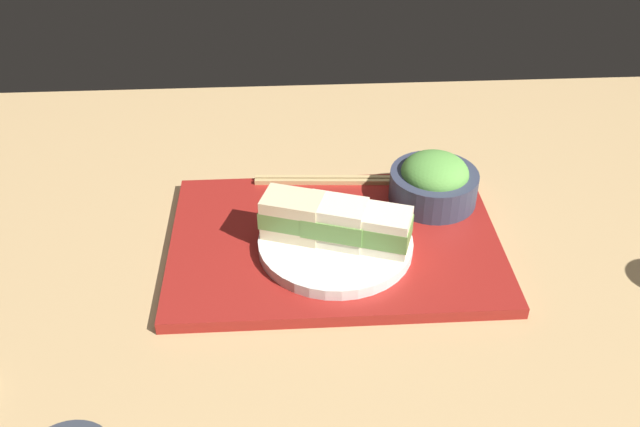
{
  "coord_description": "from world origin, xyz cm",
  "views": [
    {
      "loc": [
        1.97,
        73.61,
        58.42
      ],
      "look_at": [
        -2.35,
        -0.24,
        5.0
      ],
      "focal_mm": 38.77,
      "sensor_mm": 36.0,
      "label": 1
    }
  ],
  "objects_px": {
    "sandwich_near": "(380,229)",
    "salad_bowl": "(434,181)",
    "chopsticks_pair": "(329,180)",
    "sandwich_middle": "(336,222)",
    "sandwich_far": "(293,215)",
    "sandwich_plate": "(335,244)"
  },
  "relations": [
    {
      "from": "sandwich_plate",
      "to": "sandwich_near",
      "type": "relative_size",
      "value": 2.25
    },
    {
      "from": "sandwich_near",
      "to": "sandwich_middle",
      "type": "distance_m",
      "value": 0.06
    },
    {
      "from": "sandwich_near",
      "to": "sandwich_middle",
      "type": "height_order",
      "value": "sandwich_middle"
    },
    {
      "from": "sandwich_near",
      "to": "sandwich_plate",
      "type": "bearing_deg",
      "value": -17.19
    },
    {
      "from": "sandwich_plate",
      "to": "sandwich_middle",
      "type": "relative_size",
      "value": 2.19
    },
    {
      "from": "sandwich_middle",
      "to": "chopsticks_pair",
      "type": "relative_size",
      "value": 0.41
    },
    {
      "from": "sandwich_near",
      "to": "salad_bowl",
      "type": "height_order",
      "value": "salad_bowl"
    },
    {
      "from": "sandwich_near",
      "to": "salad_bowl",
      "type": "bearing_deg",
      "value": -127.73
    },
    {
      "from": "chopsticks_pair",
      "to": "sandwich_middle",
      "type": "bearing_deg",
      "value": 89.02
    },
    {
      "from": "sandwich_middle",
      "to": "sandwich_far",
      "type": "bearing_deg",
      "value": -17.19
    },
    {
      "from": "chopsticks_pair",
      "to": "salad_bowl",
      "type": "bearing_deg",
      "value": 159.05
    },
    {
      "from": "sandwich_middle",
      "to": "chopsticks_pair",
      "type": "xyz_separation_m",
      "value": [
        -0.0,
        -0.16,
        -0.04
      ]
    },
    {
      "from": "sandwich_near",
      "to": "sandwich_middle",
      "type": "relative_size",
      "value": 0.97
    },
    {
      "from": "sandwich_far",
      "to": "chopsticks_pair",
      "type": "relative_size",
      "value": 0.41
    },
    {
      "from": "sandwich_middle",
      "to": "salad_bowl",
      "type": "bearing_deg",
      "value": -144.95
    },
    {
      "from": "sandwich_middle",
      "to": "chopsticks_pair",
      "type": "height_order",
      "value": "sandwich_middle"
    },
    {
      "from": "sandwich_near",
      "to": "sandwich_far",
      "type": "bearing_deg",
      "value": -17.19
    },
    {
      "from": "sandwich_plate",
      "to": "chopsticks_pair",
      "type": "bearing_deg",
      "value": -90.98
    },
    {
      "from": "sandwich_near",
      "to": "sandwich_middle",
      "type": "bearing_deg",
      "value": -17.19
    },
    {
      "from": "sandwich_plate",
      "to": "sandwich_far",
      "type": "relative_size",
      "value": 2.22
    },
    {
      "from": "sandwich_near",
      "to": "sandwich_middle",
      "type": "xyz_separation_m",
      "value": [
        0.05,
        -0.02,
        0.0
      ]
    },
    {
      "from": "sandwich_far",
      "to": "chopsticks_pair",
      "type": "bearing_deg",
      "value": -111.9
    }
  ]
}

